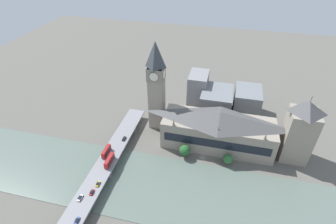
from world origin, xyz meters
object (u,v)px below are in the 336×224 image
(road_bridge, at_px, (102,171))
(car_southbound_mid, at_px, (77,220))
(clock_tower, at_px, (156,85))
(double_decker_bus_lead, at_px, (106,151))
(car_northbound_mid, at_px, (80,198))
(parliament_hall, at_px, (218,129))
(car_northbound_tail, at_px, (98,184))
(car_southbound_extra, at_px, (124,139))
(double_decker_bus_mid, at_px, (109,160))
(victoria_tower, at_px, (299,131))
(car_southbound_tail, at_px, (92,192))

(road_bridge, distance_m, car_southbound_mid, 37.11)
(clock_tower, height_order, double_decker_bus_lead, clock_tower)
(car_northbound_mid, bearing_deg, parliament_hall, -44.80)
(car_southbound_mid, bearing_deg, clock_tower, -9.80)
(double_decker_bus_lead, xyz_separation_m, car_northbound_tail, (-25.90, -6.12, -1.91))
(car_northbound_tail, bearing_deg, car_northbound_mid, 154.73)
(parliament_hall, xyz_separation_m, car_southbound_extra, (-18.20, 66.86, -7.67))
(parliament_hall, xyz_separation_m, road_bridge, (-49.42, 70.10, -9.61))
(parliament_hall, xyz_separation_m, car_northbound_tail, (-61.21, 66.92, -7.70))
(double_decker_bus_mid, xyz_separation_m, car_southbound_extra, (24.61, -0.48, -1.89))
(victoria_tower, distance_m, double_decker_bus_mid, 128.85)
(victoria_tower, distance_m, car_southbound_mid, 148.98)
(clock_tower, relative_size, car_northbound_tail, 17.11)
(car_northbound_tail, bearing_deg, car_southbound_extra, -0.09)
(double_decker_bus_lead, bearing_deg, clock_tower, -25.85)
(car_southbound_tail, bearing_deg, clock_tower, -12.53)
(road_bridge, relative_size, car_northbound_tail, 32.97)
(double_decker_bus_lead, distance_m, car_southbound_mid, 51.44)
(double_decker_bus_lead, distance_m, double_decker_bus_mid, 9.43)
(car_northbound_mid, xyz_separation_m, car_southbound_tail, (5.26, -4.79, -0.03))
(road_bridge, bearing_deg, car_southbound_extra, -5.93)
(car_northbound_mid, height_order, car_southbound_tail, car_northbound_mid)
(car_southbound_mid, bearing_deg, victoria_tower, -54.30)
(road_bridge, xyz_separation_m, double_decker_bus_mid, (6.61, -2.76, 3.83))
(car_northbound_mid, xyz_separation_m, car_southbound_mid, (-13.37, -5.54, -0.07))
(victoria_tower, height_order, car_southbound_tail, victoria_tower)
(parliament_hall, height_order, double_decker_bus_lead, parliament_hall)
(clock_tower, relative_size, road_bridge, 0.52)
(parliament_hall, xyz_separation_m, car_southbound_tail, (-67.71, 67.69, -7.69))
(car_northbound_mid, xyz_separation_m, car_northbound_tail, (11.77, -5.55, -0.04))
(clock_tower, bearing_deg, double_decker_bus_lead, 154.15)
(double_decker_bus_mid, bearing_deg, car_northbound_tail, -178.73)
(car_northbound_tail, height_order, car_southbound_tail, car_southbound_tail)
(parliament_hall, distance_m, double_decker_bus_lead, 81.33)
(victoria_tower, bearing_deg, parliament_hall, 90.06)
(road_bridge, bearing_deg, car_northbound_mid, 174.23)
(car_southbound_extra, bearing_deg, double_decker_bus_mid, 178.89)
(clock_tower, distance_m, car_southbound_extra, 46.88)
(car_southbound_tail, relative_size, car_southbound_extra, 0.90)
(double_decker_bus_lead, relative_size, car_southbound_extra, 2.38)
(double_decker_bus_lead, height_order, car_southbound_extra, double_decker_bus_lead)
(victoria_tower, bearing_deg, double_decker_bus_lead, 105.64)
(car_southbound_tail, bearing_deg, car_northbound_mid, 137.70)
(double_decker_bus_mid, xyz_separation_m, car_southbound_mid, (-43.54, -0.40, -1.95))
(car_northbound_mid, bearing_deg, road_bridge, -5.77)
(double_decker_bus_mid, bearing_deg, car_southbound_extra, -1.11)
(car_northbound_tail, relative_size, car_southbound_tail, 1.01)
(car_northbound_mid, bearing_deg, car_southbound_tail, -42.30)
(car_northbound_tail, bearing_deg, car_southbound_tail, 173.30)
(victoria_tower, bearing_deg, double_decker_bus_mid, 109.56)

